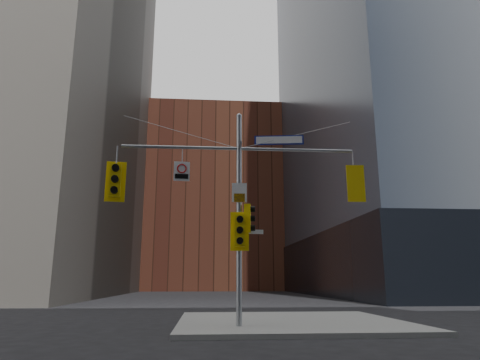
{
  "coord_description": "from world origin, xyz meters",
  "views": [
    {
      "loc": [
        -1.07,
        -12.12,
        1.58
      ],
      "look_at": [
        0.03,
        2.0,
        4.89
      ],
      "focal_mm": 32.0,
      "sensor_mm": 36.0,
      "label": 1
    }
  ],
  "objects": [
    {
      "name": "street_blade_ns",
      "position": [
        0.0,
        2.45,
        2.86
      ],
      "size": [
        0.04,
        0.83,
        0.17
      ],
      "rotation": [
        0.0,
        0.0,
        -0.01
      ],
      "color": "#145926",
      "rests_on": "ground"
    },
    {
      "name": "signal_assembly",
      "position": [
        0.0,
        1.99,
        4.42
      ],
      "size": [
        8.0,
        0.8,
        7.3
      ],
      "color": "#919399",
      "rests_on": "ground"
    },
    {
      "name": "traffic_light_pole_front",
      "position": [
        0.0,
        1.73,
        3.13
      ],
      "size": [
        0.61,
        0.49,
        1.27
      ],
      "rotation": [
        0.0,
        0.0,
        -0.05
      ],
      "color": "yellow",
      "rests_on": "ground"
    },
    {
      "name": "sidewalk_corner",
      "position": [
        2.0,
        4.0,
        0.07
      ],
      "size": [
        8.0,
        8.0,
        0.15
      ],
      "primitive_type": "cube",
      "color": "gray",
      "rests_on": "ground"
    },
    {
      "name": "traffic_light_east_arm",
      "position": [
        4.01,
        1.99,
        4.8
      ],
      "size": [
        0.62,
        0.49,
        1.29
      ],
      "rotation": [
        0.0,
        0.0,
        3.1
      ],
      "color": "yellow",
      "rests_on": "ground"
    },
    {
      "name": "street_sign_blade",
      "position": [
        1.4,
        2.0,
        6.35
      ],
      "size": [
        1.71,
        0.27,
        0.33
      ],
      "rotation": [
        0.0,
        0.0,
        -0.13
      ],
      "color": "navy",
      "rests_on": "ground"
    },
    {
      "name": "podium_ne",
      "position": [
        28.0,
        32.0,
        3.0
      ],
      "size": [
        36.4,
        36.4,
        6.0
      ],
      "primitive_type": "cube",
      "color": "black",
      "rests_on": "ground"
    },
    {
      "name": "regulatory_sign_arm",
      "position": [
        -1.95,
        1.97,
        5.17
      ],
      "size": [
        0.54,
        0.09,
        0.67
      ],
      "rotation": [
        0.0,
        0.0,
        0.09
      ],
      "color": "silver",
      "rests_on": "ground"
    },
    {
      "name": "ground",
      "position": [
        0.0,
        0.0,
        0.0
      ],
      "size": [
        160.0,
        160.0,
        0.0
      ],
      "primitive_type": "plane",
      "color": "black",
      "rests_on": "ground"
    },
    {
      "name": "street_blade_ew",
      "position": [
        0.45,
        2.0,
        3.13
      ],
      "size": [
        0.73,
        0.1,
        0.15
      ],
      "rotation": [
        0.0,
        0.0,
        0.1
      ],
      "color": "silver",
      "rests_on": "ground"
    },
    {
      "name": "brick_midrise",
      "position": [
        0.0,
        58.0,
        14.0
      ],
      "size": [
        26.0,
        20.0,
        28.0
      ],
      "primitive_type": "cube",
      "color": "brown",
      "rests_on": "ground"
    },
    {
      "name": "traffic_light_pole_side",
      "position": [
        0.32,
        1.99,
        3.57
      ],
      "size": [
        0.4,
        0.34,
        0.95
      ],
      "rotation": [
        0.0,
        0.0,
        1.41
      ],
      "color": "yellow",
      "rests_on": "ground"
    },
    {
      "name": "regulatory_sign_pole",
      "position": [
        0.0,
        1.88,
        4.41
      ],
      "size": [
        0.5,
        0.06,
        0.65
      ],
      "rotation": [
        0.0,
        0.0,
        -0.04
      ],
      "color": "silver",
      "rests_on": "ground"
    },
    {
      "name": "traffic_light_west_arm",
      "position": [
        -4.14,
        2.01,
        4.8
      ],
      "size": [
        0.66,
        0.57,
        1.38
      ],
      "rotation": [
        0.0,
        0.0,
        0.14
      ],
      "color": "yellow",
      "rests_on": "ground"
    }
  ]
}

